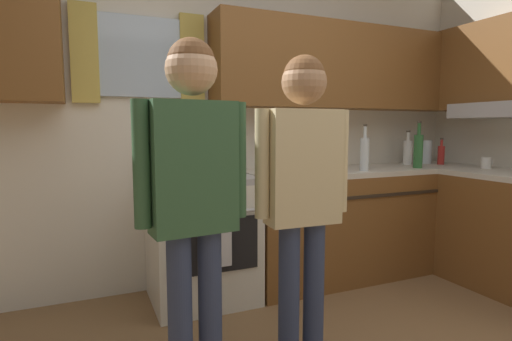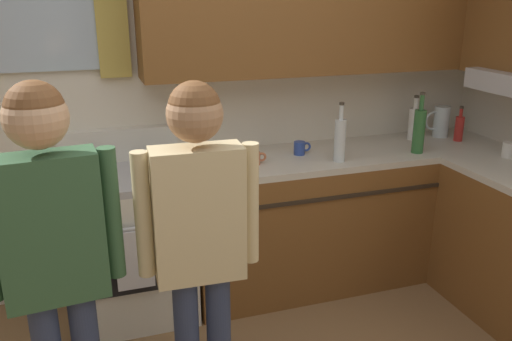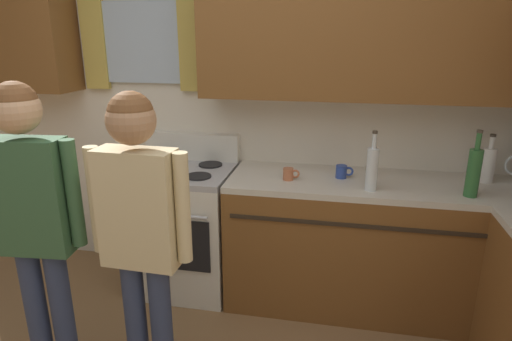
{
  "view_description": "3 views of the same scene",
  "coord_description": "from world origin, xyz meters",
  "px_view_note": "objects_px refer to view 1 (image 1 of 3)",
  "views": [
    {
      "loc": [
        -1.0,
        -1.2,
        1.25
      ],
      "look_at": [
        -0.03,
        1.06,
        0.98
      ],
      "focal_mm": 28.2,
      "sensor_mm": 36.0,
      "label": 1
    },
    {
      "loc": [
        -0.41,
        -1.4,
        1.88
      ],
      "look_at": [
        0.39,
        1.04,
        1.01
      ],
      "focal_mm": 36.78,
      "sensor_mm": 36.0,
      "label": 2
    },
    {
      "loc": [
        0.84,
        -1.2,
        1.81
      ],
      "look_at": [
        0.39,
        1.05,
        1.08
      ],
      "focal_mm": 30.54,
      "sensor_mm": 36.0,
      "label": 3
    }
  ],
  "objects_px": {
    "cup_terracotta": "(302,167)",
    "stove_oven": "(202,236)",
    "adult_left": "(193,181)",
    "mug_ceramic_white": "(486,163)",
    "mug_cobalt_blue": "(331,164)",
    "water_pitcher": "(425,152)",
    "adult_in_plaid": "(303,179)",
    "bottle_tall_clear": "(365,153)",
    "bottle_sauce_red": "(441,154)",
    "bottle_wine_green": "(418,150)",
    "bottle_milk_white": "(408,151)"
  },
  "relations": [
    {
      "from": "cup_terracotta",
      "to": "stove_oven",
      "type": "bearing_deg",
      "value": 174.05
    },
    {
      "from": "stove_oven",
      "to": "adult_left",
      "type": "xyz_separation_m",
      "value": [
        -0.33,
        -1.08,
        0.55
      ]
    },
    {
      "from": "stove_oven",
      "to": "mug_ceramic_white",
      "type": "relative_size",
      "value": 8.76
    },
    {
      "from": "mug_cobalt_blue",
      "to": "mug_ceramic_white",
      "type": "bearing_deg",
      "value": -20.71
    },
    {
      "from": "water_pitcher",
      "to": "adult_in_plaid",
      "type": "relative_size",
      "value": 0.14
    },
    {
      "from": "bottle_tall_clear",
      "to": "cup_terracotta",
      "type": "relative_size",
      "value": 3.37
    },
    {
      "from": "adult_in_plaid",
      "to": "adult_left",
      "type": "bearing_deg",
      "value": -179.06
    },
    {
      "from": "bottle_sauce_red",
      "to": "mug_cobalt_blue",
      "type": "distance_m",
      "value": 1.18
    },
    {
      "from": "bottle_sauce_red",
      "to": "stove_oven",
      "type": "bearing_deg",
      "value": 179.71
    },
    {
      "from": "bottle_wine_green",
      "to": "cup_terracotta",
      "type": "bearing_deg",
      "value": 175.2
    },
    {
      "from": "stove_oven",
      "to": "mug_cobalt_blue",
      "type": "relative_size",
      "value": 9.58
    },
    {
      "from": "mug_ceramic_white",
      "to": "adult_left",
      "type": "height_order",
      "value": "adult_left"
    },
    {
      "from": "bottle_wine_green",
      "to": "adult_in_plaid",
      "type": "bearing_deg",
      "value": -151.24
    },
    {
      "from": "water_pitcher",
      "to": "mug_cobalt_blue",
      "type": "bearing_deg",
      "value": -174.86
    },
    {
      "from": "bottle_sauce_red",
      "to": "bottle_tall_clear",
      "type": "xyz_separation_m",
      "value": [
        -1.01,
        -0.17,
        0.05
      ]
    },
    {
      "from": "bottle_sauce_red",
      "to": "bottle_milk_white",
      "type": "bearing_deg",
      "value": 154.57
    },
    {
      "from": "stove_oven",
      "to": "bottle_wine_green",
      "type": "relative_size",
      "value": 2.79
    },
    {
      "from": "bottle_tall_clear",
      "to": "mug_cobalt_blue",
      "type": "relative_size",
      "value": 3.2
    },
    {
      "from": "bottle_wine_green",
      "to": "stove_oven",
      "type": "bearing_deg",
      "value": 174.72
    },
    {
      "from": "water_pitcher",
      "to": "adult_in_plaid",
      "type": "bearing_deg",
      "value": -149.43
    },
    {
      "from": "cup_terracotta",
      "to": "mug_cobalt_blue",
      "type": "xyz_separation_m",
      "value": [
        0.34,
        0.11,
        0.0
      ]
    },
    {
      "from": "cup_terracotta",
      "to": "adult_left",
      "type": "distance_m",
      "value": 1.49
    },
    {
      "from": "bottle_sauce_red",
      "to": "water_pitcher",
      "type": "height_order",
      "value": "bottle_sauce_red"
    },
    {
      "from": "bottle_milk_white",
      "to": "adult_left",
      "type": "relative_size",
      "value": 0.19
    },
    {
      "from": "mug_ceramic_white",
      "to": "water_pitcher",
      "type": "relative_size",
      "value": 0.57
    },
    {
      "from": "stove_oven",
      "to": "cup_terracotta",
      "type": "height_order",
      "value": "stove_oven"
    },
    {
      "from": "bottle_wine_green",
      "to": "adult_in_plaid",
      "type": "distance_m",
      "value": 1.87
    },
    {
      "from": "mug_cobalt_blue",
      "to": "bottle_tall_clear",
      "type": "bearing_deg",
      "value": -49.94
    },
    {
      "from": "bottle_tall_clear",
      "to": "adult_in_plaid",
      "type": "height_order",
      "value": "adult_in_plaid"
    },
    {
      "from": "bottle_tall_clear",
      "to": "adult_in_plaid",
      "type": "xyz_separation_m",
      "value": [
        -1.07,
        -0.89,
        -0.05
      ]
    },
    {
      "from": "bottle_tall_clear",
      "to": "mug_cobalt_blue",
      "type": "distance_m",
      "value": 0.29
    },
    {
      "from": "bottle_sauce_red",
      "to": "bottle_milk_white",
      "type": "distance_m",
      "value": 0.31
    },
    {
      "from": "bottle_tall_clear",
      "to": "adult_in_plaid",
      "type": "bearing_deg",
      "value": -140.25
    },
    {
      "from": "bottle_milk_white",
      "to": "mug_cobalt_blue",
      "type": "relative_size",
      "value": 2.73
    },
    {
      "from": "bottle_milk_white",
      "to": "adult_in_plaid",
      "type": "distance_m",
      "value": 2.16
    },
    {
      "from": "bottle_sauce_red",
      "to": "bottle_wine_green",
      "type": "relative_size",
      "value": 0.62
    },
    {
      "from": "cup_terracotta",
      "to": "adult_in_plaid",
      "type": "xyz_separation_m",
      "value": [
        -0.56,
        -0.99,
        0.06
      ]
    },
    {
      "from": "stove_oven",
      "to": "bottle_tall_clear",
      "type": "distance_m",
      "value": 1.42
    },
    {
      "from": "adult_left",
      "to": "bottle_sauce_red",
      "type": "bearing_deg",
      "value": 22.12
    },
    {
      "from": "cup_terracotta",
      "to": "mug_ceramic_white",
      "type": "height_order",
      "value": "mug_ceramic_white"
    },
    {
      "from": "stove_oven",
      "to": "bottle_tall_clear",
      "type": "xyz_separation_m",
      "value": [
        1.28,
        -0.18,
        0.57
      ]
    },
    {
      "from": "bottle_sauce_red",
      "to": "adult_left",
      "type": "height_order",
      "value": "adult_left"
    },
    {
      "from": "adult_in_plaid",
      "to": "water_pitcher",
      "type": "bearing_deg",
      "value": 30.57
    },
    {
      "from": "mug_ceramic_white",
      "to": "bottle_wine_green",
      "type": "bearing_deg",
      "value": 151.44
    },
    {
      "from": "bottle_sauce_red",
      "to": "mug_cobalt_blue",
      "type": "xyz_separation_m",
      "value": [
        -1.18,
        0.04,
        -0.05
      ]
    },
    {
      "from": "bottle_wine_green",
      "to": "mug_ceramic_white",
      "type": "distance_m",
      "value": 0.57
    },
    {
      "from": "mug_cobalt_blue",
      "to": "adult_left",
      "type": "xyz_separation_m",
      "value": [
        -1.44,
        -1.1,
        0.07
      ]
    },
    {
      "from": "bottle_tall_clear",
      "to": "mug_cobalt_blue",
      "type": "height_order",
      "value": "bottle_tall_clear"
    },
    {
      "from": "stove_oven",
      "to": "cup_terracotta",
      "type": "relative_size",
      "value": 10.11
    },
    {
      "from": "stove_oven",
      "to": "mug_ceramic_white",
      "type": "xyz_separation_m",
      "value": [
        2.34,
        -0.44,
        0.48
      ]
    }
  ]
}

